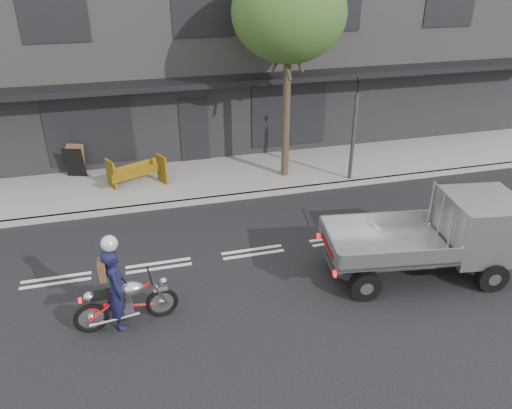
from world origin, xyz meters
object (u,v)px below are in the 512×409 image
(traffic_light_pole, at_px, (353,135))
(flatbed_ute, at_px, (463,230))
(rider, at_px, (116,288))
(sandwich_board, at_px, (74,163))
(motorcycle, at_px, (126,301))
(construction_barrier, at_px, (137,174))
(street_tree, at_px, (289,14))

(traffic_light_pole, relative_size, flatbed_ute, 0.76)
(rider, distance_m, sandwich_board, 7.84)
(sandwich_board, bearing_deg, motorcycle, -60.15)
(traffic_light_pole, xyz_separation_m, sandwich_board, (-8.80, 2.42, -0.98))
(sandwich_board, bearing_deg, flatbed_ute, -21.18)
(traffic_light_pole, height_order, construction_barrier, traffic_light_pole)
(traffic_light_pole, height_order, rider, traffic_light_pole)
(rider, xyz_separation_m, construction_barrier, (0.70, 6.36, -0.28))
(traffic_light_pole, relative_size, rider, 1.92)
(motorcycle, bearing_deg, street_tree, 43.35)
(street_tree, height_order, rider, street_tree)
(traffic_light_pole, distance_m, flatbed_ute, 5.45)
(traffic_light_pole, height_order, flatbed_ute, traffic_light_pole)
(motorcycle, bearing_deg, flatbed_ute, -6.26)
(motorcycle, bearing_deg, sandwich_board, 94.83)
(motorcycle, xyz_separation_m, construction_barrier, (0.55, 6.36, 0.07))
(construction_barrier, xyz_separation_m, sandwich_board, (-1.96, 1.38, 0.04))
(traffic_light_pole, distance_m, motorcycle, 9.16)
(traffic_light_pole, distance_m, rider, 9.25)
(street_tree, distance_m, sandwich_board, 8.36)
(flatbed_ute, xyz_separation_m, construction_barrier, (-7.15, 6.46, -0.53))
(rider, bearing_deg, street_tree, -47.43)
(street_tree, height_order, construction_barrier, street_tree)
(flatbed_ute, bearing_deg, traffic_light_pole, 101.71)
(motorcycle, relative_size, construction_barrier, 1.25)
(construction_barrier, bearing_deg, street_tree, -2.31)
(motorcycle, height_order, rider, rider)
(street_tree, distance_m, flatbed_ute, 7.84)
(street_tree, xyz_separation_m, rider, (-5.54, -6.16, -4.37))
(motorcycle, xyz_separation_m, sandwich_board, (-1.41, 7.74, 0.11))
(motorcycle, distance_m, flatbed_ute, 7.72)
(traffic_light_pole, bearing_deg, street_tree, 156.97)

